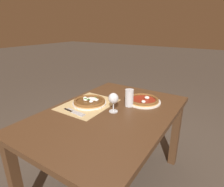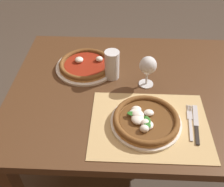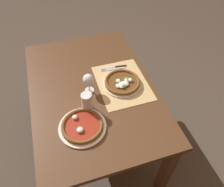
# 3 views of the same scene
# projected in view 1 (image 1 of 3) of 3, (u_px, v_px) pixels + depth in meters

# --- Properties ---
(ground_plane) EXTENTS (24.00, 24.00, 0.00)m
(ground_plane) POSITION_uv_depth(u_px,v_px,m) (109.00, 185.00, 1.73)
(ground_plane) COLOR #473D33
(dining_table) EXTENTS (1.35, 0.91, 0.74)m
(dining_table) POSITION_uv_depth(u_px,v_px,m) (109.00, 123.00, 1.51)
(dining_table) COLOR #4C301C
(dining_table) RESTS_ON ground
(paper_placemat) EXTENTS (0.48, 0.37, 0.00)m
(paper_placemat) POSITION_uv_depth(u_px,v_px,m) (88.00, 104.00, 1.61)
(paper_placemat) COLOR tan
(paper_placemat) RESTS_ON dining_table
(pizza_near) EXTENTS (0.29, 0.29, 0.05)m
(pizza_near) POSITION_uv_depth(u_px,v_px,m) (90.00, 102.00, 1.61)
(pizza_near) COLOR silver
(pizza_near) RESTS_ON paper_placemat
(pizza_far) EXTENTS (0.31, 0.31, 0.05)m
(pizza_far) POSITION_uv_depth(u_px,v_px,m) (143.00, 100.00, 1.66)
(pizza_far) COLOR silver
(pizza_far) RESTS_ON dining_table
(wine_glass) EXTENTS (0.08, 0.08, 0.16)m
(wine_glass) POSITION_uv_depth(u_px,v_px,m) (113.00, 99.00, 1.44)
(wine_glass) COLOR silver
(wine_glass) RESTS_ON dining_table
(pint_glass) EXTENTS (0.07, 0.07, 0.15)m
(pint_glass) POSITION_uv_depth(u_px,v_px,m) (129.00, 98.00, 1.56)
(pint_glass) COLOR silver
(pint_glass) RESTS_ON dining_table
(fork) EXTENTS (0.04, 0.20, 0.00)m
(fork) POSITION_uv_depth(u_px,v_px,m) (76.00, 112.00, 1.47)
(fork) COLOR #B7B7BC
(fork) RESTS_ON paper_placemat
(knife) EXTENTS (0.05, 0.22, 0.01)m
(knife) POSITION_uv_depth(u_px,v_px,m) (73.00, 112.00, 1.45)
(knife) COLOR black
(knife) RESTS_ON paper_placemat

